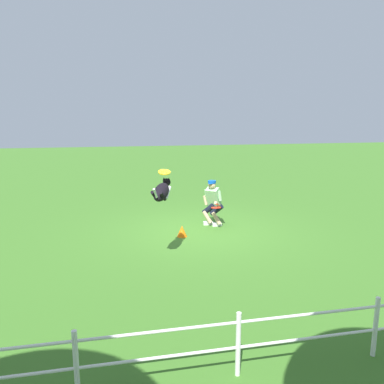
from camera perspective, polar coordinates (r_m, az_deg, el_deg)
ground_plane at (r=10.42m, az=1.28°, el=-5.76°), size 60.00×60.00×0.00m
person at (r=10.75m, az=3.08°, el=-1.39°), size 0.60×0.71×1.29m
dog at (r=7.95m, az=-4.48°, el=0.11°), size 0.54×0.94×0.48m
frisbee_flying at (r=8.03m, az=-4.12°, el=2.96°), size 0.37×0.36×0.13m
frisbee_held at (r=10.41m, az=3.59°, el=-2.32°), size 0.31×0.31×0.05m
fence at (r=5.19m, az=17.06°, el=-18.95°), size 12.88×0.06×0.81m
training_cone at (r=9.89m, az=-1.49°, el=-5.82°), size 0.26×0.26×0.29m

